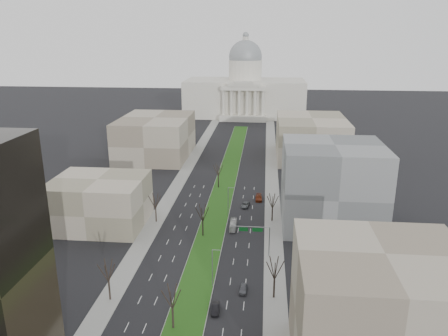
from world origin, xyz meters
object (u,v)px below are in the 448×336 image
Objects in this scene: car_grey_far at (245,205)px; box_van at (233,225)px; car_black at (215,308)px; car_red at (259,198)px; car_grey_near at (243,289)px.

car_grey_far is 0.65× the size of box_van.
car_black is 0.79× the size of car_red.
car_grey_far is at bearing -124.61° from car_red.
car_grey_near is 0.92× the size of car_black.
box_van is at bearing 86.40° from car_black.
car_red is 1.14× the size of car_grey_far.
car_black is 56.51m from car_grey_far.
box_van reaches higher than car_grey_far.
car_red is at bearing 80.43° from car_black.
car_red reaches higher than car_grey_near.
car_black is 0.91× the size of car_grey_far.
car_grey_near is at bearing 53.17° from car_black.
car_red is at bearing 65.69° from car_grey_far.
car_black reaches higher than car_grey_far.
car_grey_near is 0.73× the size of car_red.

